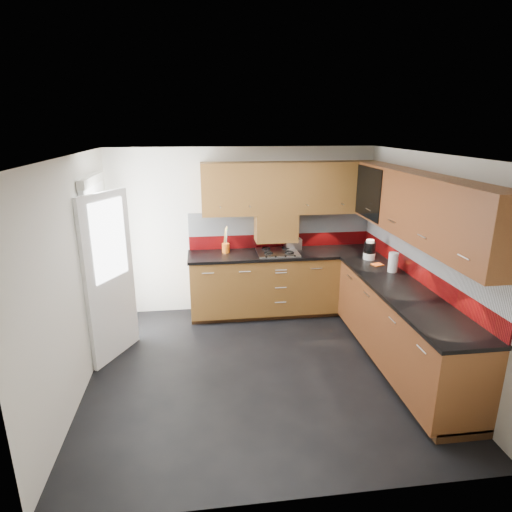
{
  "coord_description": "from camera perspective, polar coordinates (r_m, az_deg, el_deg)",
  "views": [
    {
      "loc": [
        -0.61,
        -4.27,
        2.7
      ],
      "look_at": [
        0.03,
        0.65,
        1.16
      ],
      "focal_mm": 30.0,
      "sensor_mm": 36.0,
      "label": 1
    }
  ],
  "objects": [
    {
      "name": "room",
      "position": [
        4.47,
        0.67,
        1.65
      ],
      "size": [
        4.0,
        3.8,
        2.64
      ],
      "color": "black"
    },
    {
      "name": "base_cabinets",
      "position": [
        5.72,
        10.3,
        -6.37
      ],
      "size": [
        2.7,
        3.2,
        0.95
      ],
      "color": "brown",
      "rests_on": "room"
    },
    {
      "name": "countertop",
      "position": [
        5.53,
        10.48,
        -1.85
      ],
      "size": [
        2.72,
        3.22,
        0.04
      ],
      "color": "black",
      "rests_on": "base_cabinets"
    },
    {
      "name": "backsplash",
      "position": [
        5.72,
        12.08,
        1.73
      ],
      "size": [
        2.7,
        3.2,
        0.54
      ],
      "color": "maroon",
      "rests_on": "countertop"
    },
    {
      "name": "upper_cabinets",
      "position": [
        5.44,
        12.54,
        7.7
      ],
      "size": [
        2.5,
        3.2,
        0.72
      ],
      "color": "brown",
      "rests_on": "room"
    },
    {
      "name": "extractor_hood",
      "position": [
        6.16,
        2.67,
        3.86
      ],
      "size": [
        0.6,
        0.33,
        0.4
      ],
      "primitive_type": "cube",
      "color": "brown",
      "rests_on": "room"
    },
    {
      "name": "glass_cabinet",
      "position": [
        5.87,
        16.08,
        8.38
      ],
      "size": [
        0.32,
        0.8,
        0.66
      ],
      "color": "black",
      "rests_on": "room"
    },
    {
      "name": "back_door",
      "position": [
        5.41,
        -19.56,
        -1.76
      ],
      "size": [
        0.42,
        1.19,
        2.04
      ],
      "color": "white",
      "rests_on": "room"
    },
    {
      "name": "gas_hob",
      "position": [
        6.09,
        2.9,
        0.53
      ],
      "size": [
        0.58,
        0.51,
        0.04
      ],
      "color": "silver",
      "rests_on": "countertop"
    },
    {
      "name": "utensil_pot",
      "position": [
        6.1,
        -4.06,
        1.28
      ],
      "size": [
        0.11,
        0.11,
        0.38
      ],
      "color": "orange",
      "rests_on": "countertop"
    },
    {
      "name": "toaster",
      "position": [
        6.27,
        4.94,
        1.61
      ],
      "size": [
        0.24,
        0.16,
        0.17
      ],
      "color": "silver",
      "rests_on": "countertop"
    },
    {
      "name": "food_processor",
      "position": [
        5.98,
        14.9,
        0.73
      ],
      "size": [
        0.16,
        0.16,
        0.27
      ],
      "color": "white",
      "rests_on": "countertop"
    },
    {
      "name": "paper_towel",
      "position": [
        5.54,
        17.81,
        -0.8
      ],
      "size": [
        0.14,
        0.14,
        0.25
      ],
      "primitive_type": "cylinder",
      "rotation": [
        0.0,
        0.0,
        0.27
      ],
      "color": "white",
      "rests_on": "countertop"
    },
    {
      "name": "orange_cloth",
      "position": [
        5.78,
        15.88,
        -1.12
      ],
      "size": [
        0.16,
        0.15,
        0.01
      ],
      "primitive_type": "cube",
      "rotation": [
        0.0,
        0.0,
        0.32
      ],
      "color": "orange",
      "rests_on": "countertop"
    }
  ]
}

